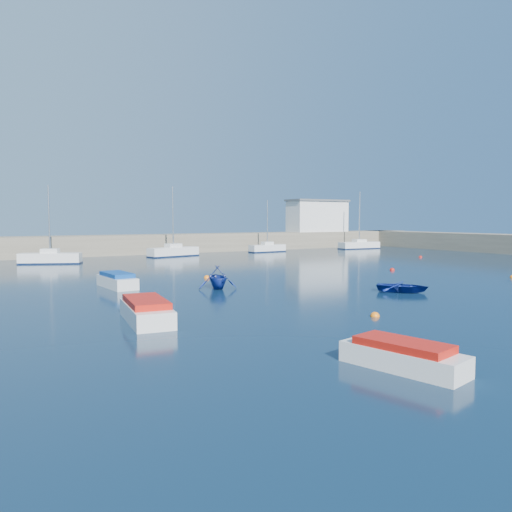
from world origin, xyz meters
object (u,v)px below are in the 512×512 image
motorboat_0 (146,311)px  motorboat_1 (117,280)px  dinghy_left (217,277)px  sailboat_5 (50,258)px  harbor_office (317,217)px  sailboat_6 (173,251)px  dinghy_center (403,287)px  motorboat_3 (403,356)px  sailboat_7 (267,248)px  sailboat_8 (359,245)px

motorboat_0 → motorboat_1: 12.36m
motorboat_0 → dinghy_left: dinghy_left is taller
sailboat_5 → dinghy_left: (6.91, -25.92, 0.15)m
harbor_office → motorboat_1: bearing=-143.0°
sailboat_6 → dinghy_center: (1.59, -36.56, -0.31)m
motorboat_3 → dinghy_center: size_ratio=1.28×
sailboat_7 → sailboat_6: bearing=90.3°
sailboat_7 → motorboat_3: size_ratio=1.76×
harbor_office → motorboat_0: bearing=-135.0°
motorboat_3 → dinghy_center: (12.74, 11.88, -0.10)m
sailboat_7 → motorboat_0: 48.81m
motorboat_1 → dinghy_center: 19.36m
sailboat_6 → dinghy_left: sailboat_6 is taller
sailboat_5 → sailboat_8: 46.39m
sailboat_6 → motorboat_3: sailboat_6 is taller
harbor_office → motorboat_1: harbor_office is taller
motorboat_3 → sailboat_5: bearing=82.1°
harbor_office → sailboat_6: size_ratio=1.14×
sailboat_5 → sailboat_7: sailboat_5 is taller
sailboat_6 → motorboat_3: 49.70m
sailboat_7 → motorboat_0: (-30.47, -38.12, -0.07)m
sailboat_7 → dinghy_left: sailboat_7 is taller
sailboat_7 → dinghy_left: 37.65m
sailboat_5 → motorboat_0: sailboat_5 is taller
sailboat_5 → motorboat_1: bearing=-153.7°
harbor_office → dinghy_center: size_ratio=3.06×
harbor_office → sailboat_7: harbor_office is taller
motorboat_1 → dinghy_left: 7.06m
sailboat_5 → sailboat_6: size_ratio=0.94×
sailboat_6 → sailboat_8: 31.28m
motorboat_0 → motorboat_1: bearing=88.4°
sailboat_8 → motorboat_0: size_ratio=1.78×
sailboat_7 → motorboat_3: (-25.82, -49.46, -0.15)m
dinghy_center → dinghy_left: dinghy_left is taller
harbor_office → sailboat_6: 29.14m
sailboat_6 → motorboat_1: sailboat_6 is taller
motorboat_3 → dinghy_left: (3.06, 19.47, 0.35)m
sailboat_8 → motorboat_0: bearing=132.1°
motorboat_1 → sailboat_7: bearing=37.9°
sailboat_8 → motorboat_3: 64.46m
sailboat_7 → dinghy_center: 39.80m
sailboat_5 → sailboat_6: sailboat_6 is taller
sailboat_6 → dinghy_center: 36.59m
dinghy_center → motorboat_0: bearing=143.6°
sailboat_8 → motorboat_0: (-47.08, -37.19, -0.09)m
sailboat_5 → dinghy_center: bearing=-130.3°
harbor_office → sailboat_8: 8.63m
sailboat_5 → motorboat_3: bearing=-151.8°
harbor_office → dinghy_left: 50.92m
harbor_office → motorboat_1: (-41.86, -31.59, -4.60)m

